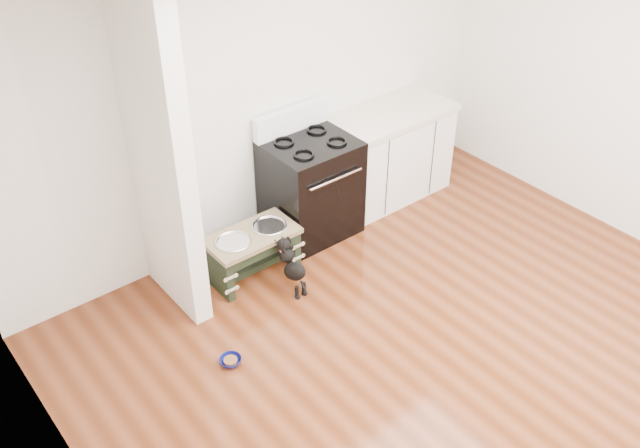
# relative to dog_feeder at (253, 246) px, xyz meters

# --- Properties ---
(ground) EXTENTS (5.00, 5.00, 0.00)m
(ground) POSITION_rel_dog_feeder_xyz_m (0.54, -1.94, -0.30)
(ground) COLOR #4C210D
(ground) RESTS_ON ground
(room_shell) EXTENTS (5.00, 5.00, 5.00)m
(room_shell) POSITION_rel_dog_feeder_xyz_m (0.54, -1.94, 1.32)
(room_shell) COLOR silver
(room_shell) RESTS_ON ground
(partition_wall) EXTENTS (0.15, 0.80, 2.70)m
(partition_wall) POSITION_rel_dog_feeder_xyz_m (-0.64, 0.16, 1.05)
(partition_wall) COLOR silver
(partition_wall) RESTS_ON ground
(oven_range) EXTENTS (0.76, 0.69, 1.14)m
(oven_range) POSITION_rel_dog_feeder_xyz_m (0.79, 0.22, 0.18)
(oven_range) COLOR black
(oven_range) RESTS_ON ground
(cabinet_run) EXTENTS (1.24, 0.64, 0.91)m
(cabinet_run) POSITION_rel_dog_feeder_xyz_m (1.77, 0.24, 0.15)
(cabinet_run) COLOR white
(cabinet_run) RESTS_ON ground
(dog_feeder) EXTENTS (0.77, 0.41, 0.44)m
(dog_feeder) POSITION_rel_dog_feeder_xyz_m (0.00, 0.00, 0.00)
(dog_feeder) COLOR black
(dog_feeder) RESTS_ON ground
(puppy) EXTENTS (0.14, 0.40, 0.47)m
(puppy) POSITION_rel_dog_feeder_xyz_m (0.14, -0.36, -0.04)
(puppy) COLOR black
(puppy) RESTS_ON ground
(floor_bowl) EXTENTS (0.21, 0.21, 0.05)m
(floor_bowl) POSITION_rel_dog_feeder_xyz_m (-0.73, -0.75, -0.28)
(floor_bowl) COLOR navy
(floor_bowl) RESTS_ON ground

